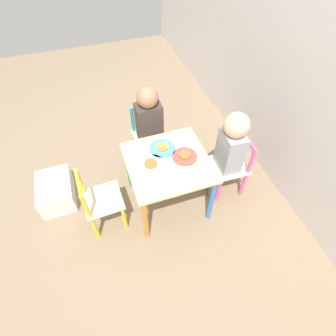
{
  "coord_description": "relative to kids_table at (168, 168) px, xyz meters",
  "views": [
    {
      "loc": [
        1.12,
        -0.38,
        1.8
      ],
      "look_at": [
        0.0,
        0.0,
        0.41
      ],
      "focal_mm": 28.0,
      "sensor_mm": 36.0,
      "label": 1
    }
  ],
  "objects": [
    {
      "name": "child_back",
      "position": [
        0.02,
        0.45,
        0.07
      ],
      "size": [
        0.21,
        0.23,
        0.77
      ],
      "rotation": [
        0.0,
        0.0,
        -0.05
      ],
      "color": "#7A6B5B",
      "rests_on": "ground_plane"
    },
    {
      "name": "storage_bin",
      "position": [
        -0.31,
        -0.84,
        -0.31
      ],
      "size": [
        0.36,
        0.26,
        0.19
      ],
      "color": "silver",
      "rests_on": "ground_plane"
    },
    {
      "name": "ground_plane",
      "position": [
        0.0,
        0.0,
        -0.4
      ],
      "size": [
        6.0,
        6.0,
        0.0
      ],
      "primitive_type": "plane",
      "color": "#8C755B"
    },
    {
      "name": "plate_left",
      "position": [
        -0.12,
        0.0,
        0.09
      ],
      "size": [
        0.19,
        0.19,
        0.03
      ],
      "color": "#4C9EE0",
      "rests_on": "kids_table"
    },
    {
      "name": "plate_front",
      "position": [
        -0.0,
        -0.12,
        0.09
      ],
      "size": [
        0.19,
        0.19,
        0.03
      ],
      "color": "white",
      "rests_on": "kids_table"
    },
    {
      "name": "plate_back",
      "position": [
        0.0,
        0.12,
        0.09
      ],
      "size": [
        0.17,
        0.17,
        0.03
      ],
      "color": "#E54C47",
      "rests_on": "kids_table"
    },
    {
      "name": "chair_yellow",
      "position": [
        0.02,
        -0.51,
        -0.14
      ],
      "size": [
        0.27,
        0.27,
        0.53
      ],
      "rotation": [
        0.0,
        0.0,
        -3.09
      ],
      "color": "silver",
      "rests_on": "ground_plane"
    },
    {
      "name": "child_left",
      "position": [
        -0.45,
        -0.0,
        0.06
      ],
      "size": [
        0.22,
        0.2,
        0.76
      ],
      "rotation": [
        0.0,
        0.0,
        -4.7
      ],
      "color": "#4C608E",
      "rests_on": "ground_plane"
    },
    {
      "name": "chair_pink",
      "position": [
        0.02,
        0.51,
        -0.14
      ],
      "size": [
        0.27,
        0.27,
        0.53
      ],
      "rotation": [
        0.0,
        0.0,
        -0.05
      ],
      "color": "silver",
      "rests_on": "ground_plane"
    },
    {
      "name": "chair_teal",
      "position": [
        -0.51,
        -0.0,
        -0.14
      ],
      "size": [
        0.26,
        0.26,
        0.53
      ],
      "rotation": [
        0.0,
        0.0,
        -4.7
      ],
      "color": "silver",
      "rests_on": "ground_plane"
    },
    {
      "name": "kids_table",
      "position": [
        0.0,
        0.0,
        0.0
      ],
      "size": [
        0.56,
        0.56,
        0.48
      ],
      "color": "beige",
      "rests_on": "ground_plane"
    }
  ]
}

